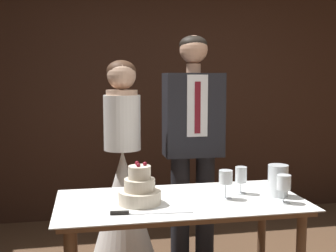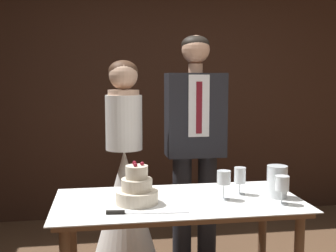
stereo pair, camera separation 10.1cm
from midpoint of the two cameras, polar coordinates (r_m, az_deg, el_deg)
wall_back at (r=4.52m, az=-1.87°, el=5.26°), size 5.57×0.12×2.76m
cake_table at (r=2.58m, az=0.57°, el=-11.86°), size 1.47×0.72×0.75m
tiered_cake at (r=2.46m, az=-5.05°, el=-8.61°), size 0.25×0.25×0.24m
cake_knife at (r=2.30m, az=-5.66°, el=-11.62°), size 0.45×0.06×0.02m
wine_glass_near at (r=2.68m, az=8.79°, el=-6.63°), size 0.07×0.07×0.17m
wine_glass_middle at (r=2.55m, az=6.71°, el=-7.01°), size 0.08×0.08×0.17m
wine_glass_far at (r=2.54m, az=14.32°, el=-7.51°), size 0.08×0.08×0.16m
hurricane_candle at (r=2.68m, az=13.61°, el=-7.29°), size 0.12×0.12×0.19m
bride at (r=3.31m, az=-7.00°, el=-8.89°), size 0.54×0.54×1.61m
groom at (r=3.31m, az=2.54°, el=-1.22°), size 0.45×0.25×1.80m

